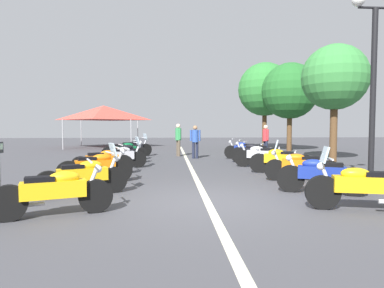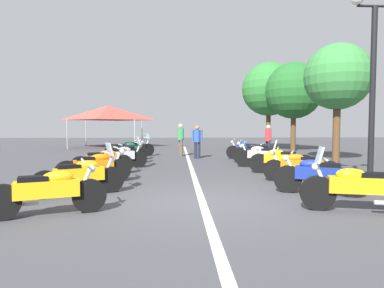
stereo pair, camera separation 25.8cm
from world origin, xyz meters
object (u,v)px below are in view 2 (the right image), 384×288
at_px(motorcycle_left_row_3, 103,161).
at_px(bystander_2, 197,139).
at_px(motorcycle_right_row_6, 246,150).
at_px(roadside_tree_2, 338,77).
at_px(street_lamp_twin_globe, 374,56).
at_px(motorcycle_right_row_4, 262,156).
at_px(motorcycle_left_row_0, 49,191).
at_px(motorcycle_left_row_6, 127,150).
at_px(motorcycle_left_row_1, 81,175).
at_px(bystander_1, 268,138).
at_px(motorcycle_right_row_1, 318,175).
at_px(bystander_0, 181,137).
at_px(motorcycle_left_row_5, 125,153).
at_px(roadside_tree_1, 269,89).
at_px(motorcycle_left_row_7, 135,148).
at_px(motorcycle_right_row_2, 300,166).
at_px(motorcycle_right_row_5, 257,152).
at_px(roadside_tree_0, 294,91).
at_px(motorcycle_left_row_2, 94,167).
at_px(event_tent, 108,113).
at_px(motorcycle_right_row_3, 281,160).

bearing_deg(motorcycle_left_row_3, bystander_2, 37.22).
height_order(motorcycle_right_row_6, roadside_tree_2, roadside_tree_2).
bearing_deg(street_lamp_twin_globe, motorcycle_right_row_4, 20.25).
xyz_separation_m(motorcycle_left_row_0, motorcycle_left_row_6, (9.88, 0.16, 0.01)).
xyz_separation_m(motorcycle_left_row_1, bystander_1, (9.31, -7.00, 0.52)).
height_order(motorcycle_right_row_1, bystander_0, bystander_0).
relative_size(motorcycle_left_row_5, roadside_tree_1, 0.30).
xyz_separation_m(motorcycle_right_row_4, street_lamp_twin_globe, (-4.44, -1.64, 2.89)).
bearing_deg(bystander_0, roadside_tree_1, -162.06).
bearing_deg(motorcycle_left_row_3, motorcycle_right_row_1, -50.87).
distance_m(motorcycle_left_row_5, bystander_1, 7.58).
bearing_deg(motorcycle_left_row_0, bystander_1, 37.35).
xyz_separation_m(motorcycle_left_row_1, motorcycle_left_row_7, (9.83, 0.04, 0.01)).
relative_size(motorcycle_left_row_0, motorcycle_left_row_5, 1.06).
distance_m(motorcycle_left_row_6, motorcycle_right_row_2, 8.87).
xyz_separation_m(bystander_2, roadside_tree_1, (6.79, -5.49, 3.27)).
distance_m(motorcycle_right_row_2, motorcycle_right_row_5, 4.92).
bearing_deg(motorcycle_right_row_4, roadside_tree_0, -92.35).
bearing_deg(motorcycle_right_row_4, motorcycle_left_row_7, -17.27).
bearing_deg(roadside_tree_0, motorcycle_left_row_2, 139.60).
distance_m(roadside_tree_1, event_tent, 12.17).
relative_size(motorcycle_left_row_3, event_tent, 0.38).
bearing_deg(motorcycle_left_row_1, event_tent, 73.79).
distance_m(motorcycle_right_row_6, bystander_2, 2.48).
bearing_deg(motorcycle_right_row_2, motorcycle_left_row_3, 3.01).
relative_size(motorcycle_left_row_2, motorcycle_left_row_5, 1.08).
bearing_deg(motorcycle_right_row_2, motorcycle_right_row_4, -66.68).
bearing_deg(motorcycle_left_row_5, motorcycle_right_row_3, -57.12).
xyz_separation_m(motorcycle_right_row_4, roadside_tree_0, (8.31, -4.20, 3.42)).
relative_size(street_lamp_twin_globe, roadside_tree_1, 0.80).
bearing_deg(motorcycle_left_row_5, roadside_tree_2, -25.84).
relative_size(motorcycle_left_row_2, motorcycle_right_row_1, 1.03).
distance_m(motorcycle_left_row_5, motorcycle_left_row_6, 1.68).
distance_m(motorcycle_right_row_6, bystander_1, 1.87).
height_order(motorcycle_left_row_5, motorcycle_right_row_1, motorcycle_right_row_1).
bearing_deg(motorcycle_left_row_1, motorcycle_right_row_2, -10.89).
distance_m(motorcycle_left_row_2, motorcycle_right_row_5, 7.55).
xyz_separation_m(motorcycle_right_row_1, street_lamp_twin_globe, (0.61, -1.62, 2.89)).
bearing_deg(motorcycle_right_row_2, motorcycle_right_row_5, -70.32).
relative_size(motorcycle_left_row_6, motorcycle_right_row_5, 0.99).
height_order(motorcycle_right_row_2, motorcycle_right_row_5, motorcycle_right_row_2).
bearing_deg(roadside_tree_1, motorcycle_right_row_4, 163.15).
xyz_separation_m(motorcycle_left_row_0, bystander_2, (10.39, -3.26, 0.51)).
bearing_deg(motorcycle_left_row_2, roadside_tree_1, 35.95).
xyz_separation_m(street_lamp_twin_globe, event_tent, (17.38, 10.26, -0.71)).
bearing_deg(bystander_1, motorcycle_left_row_5, -170.93).
distance_m(motorcycle_left_row_0, motorcycle_left_row_5, 8.21).
xyz_separation_m(motorcycle_left_row_0, motorcycle_left_row_3, (5.04, 0.19, 0.01)).
height_order(bystander_0, roadside_tree_0, roadside_tree_0).
distance_m(bystander_2, roadside_tree_0, 8.45).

